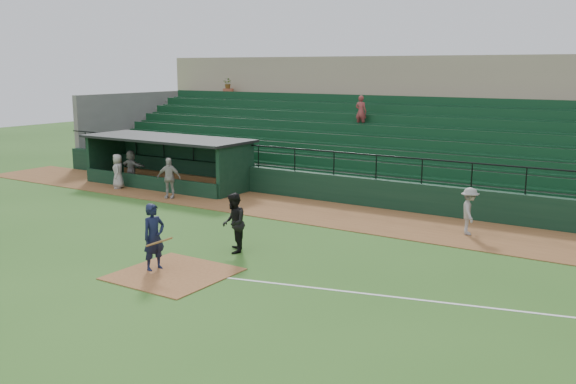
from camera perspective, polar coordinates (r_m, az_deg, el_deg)
The scene contains 12 objects.
ground at distance 19.33m, azimuth -8.13°, elevation -6.48°, with size 90.00×90.00×0.00m, color #2D5A1D.
warning_track at distance 25.67m, azimuth 3.64°, elevation -1.95°, with size 40.00×4.00×0.03m, color brown.
home_plate_dirt at distance 18.63m, azimuth -10.16°, elevation -7.18°, with size 3.00×3.00×0.03m, color brown.
foul_line at distance 16.65m, azimuth 16.47°, elevation -9.74°, with size 18.00×0.09×0.01m, color white.
stadium_structure at distance 32.85m, azimuth 10.96°, elevation 4.78°, with size 38.00×13.08×6.40m.
dugout at distance 32.38m, azimuth -10.17°, elevation 2.99°, with size 8.90×3.20×2.42m.
batter_at_plate at distance 18.84m, azimuth -11.85°, elevation -3.96°, with size 1.09×0.79×1.97m.
umpire at distance 20.29m, azimuth -4.86°, elevation -2.76°, with size 0.93×0.72×1.91m, color black.
runner at distance 23.16m, azimuth 15.84°, elevation -1.65°, with size 1.07×0.62×1.66m, color gray.
dugout_player_a at distance 28.97m, azimuth -10.56°, elevation 1.24°, with size 1.06×0.44×1.82m, color #ABA6A0.
dugout_player_b at distance 31.86m, azimuth -14.91°, elevation 1.80°, with size 0.81×0.53×1.66m, color #A19B97.
dugout_player_c at distance 33.24m, azimuth -13.77°, elevation 2.22°, with size 1.53×0.49×1.65m, color #9D9893.
Camera 1 is at (12.19, -13.84, 5.80)m, focal length 39.94 mm.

